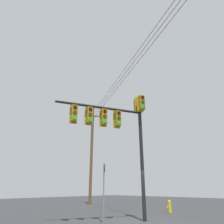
{
  "coord_description": "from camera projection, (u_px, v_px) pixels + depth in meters",
  "views": [
    {
      "loc": [
        -7.19,
        9.44,
        1.61
      ],
      "look_at": [
        0.58,
        1.26,
        5.73
      ],
      "focal_mm": 33.37,
      "sensor_mm": 36.0,
      "label": 1
    }
  ],
  "objects": [
    {
      "name": "ground_plane",
      "position": [
        137.0,
        222.0,
        10.53
      ],
      "size": [
        60.0,
        60.0,
        0.0
      ],
      "primitive_type": "plane",
      "color": "#2D2D30"
    },
    {
      "name": "utility_pole_wooden",
      "position": [
        92.0,
        151.0,
        23.62
      ],
      "size": [
        1.69,
        1.51,
        10.83
      ],
      "color": "brown",
      "rests_on": "ground"
    },
    {
      "name": "signal_mast_assembly",
      "position": [
        119.0,
        123.0,
        11.95
      ],
      "size": [
        2.68,
        4.91,
        6.99
      ],
      "color": "black",
      "rests_on": "ground"
    },
    {
      "name": "fire_hydrant",
      "position": [
        170.0,
        206.0,
        14.4
      ],
      "size": [
        0.3,
        0.23,
        0.81
      ],
      "color": "yellow",
      "rests_on": "ground"
    },
    {
      "name": "overhead_wire_span",
      "position": [
        145.0,
        46.0,
        12.96
      ],
      "size": [
        24.25,
        12.72,
        1.15
      ],
      "color": "black"
    },
    {
      "name": "route_sign_primary",
      "position": [
        104.0,
        185.0,
        10.73
      ],
      "size": [
        0.28,
        0.25,
        2.84
      ],
      "color": "slate",
      "rests_on": "ground"
    }
  ]
}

